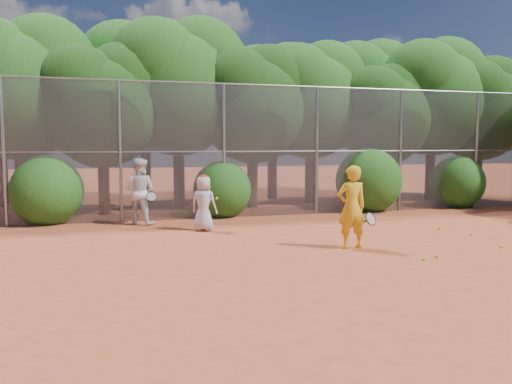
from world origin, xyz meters
name	(u,v)px	position (x,y,z in m)	size (l,w,h in m)	color
ground	(341,259)	(0.00, 0.00, 0.00)	(80.00, 80.00, 0.00)	#AC4526
fence_back	(252,150)	(-0.12, 6.00, 2.05)	(20.05, 0.09, 4.03)	gray
tree_1	(20,81)	(-6.94, 8.54, 4.16)	(4.64, 4.03, 6.35)	black
tree_2	(103,100)	(-4.45, 7.83, 3.58)	(3.99, 3.47, 5.47)	black
tree_3	(179,81)	(-1.94, 8.84, 4.40)	(4.89, 4.26, 6.70)	black
tree_4	(254,100)	(0.55, 8.24, 3.76)	(4.19, 3.64, 5.73)	black
tree_5	(312,95)	(3.06, 9.04, 4.05)	(4.51, 3.92, 6.17)	black
tree_6	(384,110)	(5.55, 8.03, 3.47)	(3.86, 3.36, 5.29)	black
tree_7	(433,92)	(8.06, 8.64, 4.28)	(4.77, 4.14, 6.53)	black
tree_8	(480,104)	(10.05, 8.34, 3.82)	(4.25, 3.70, 5.82)	black
tree_9	(0,83)	(-7.94, 10.84, 4.34)	(4.83, 4.20, 6.62)	black
tree_10	(146,81)	(-2.93, 11.05, 4.63)	(5.15, 4.48, 7.06)	black
tree_11	(273,96)	(2.06, 10.64, 4.16)	(4.64, 4.03, 6.35)	black
tree_12	(367,92)	(6.56, 11.24, 4.51)	(5.02, 4.37, 6.88)	black
bush_0	(47,188)	(-6.00, 6.30, 1.00)	(2.00, 2.00, 2.00)	#1B4F13
bush_1	(222,187)	(-1.00, 6.30, 0.90)	(1.80, 1.80, 1.80)	#1B4F13
bush_2	(368,178)	(4.00, 6.30, 1.10)	(2.20, 2.20, 2.20)	#1B4F13
bush_3	(457,180)	(7.50, 6.30, 0.95)	(1.90, 1.90, 1.90)	#1B4F13
player_yellow	(352,207)	(0.63, 0.85, 0.88)	(0.85, 0.55, 1.77)	gold
player_teen	(204,203)	(-2.00, 3.88, 0.72)	(0.83, 0.76, 1.45)	silver
player_white	(140,191)	(-3.52, 5.40, 0.91)	(1.11, 1.03, 1.83)	silver
ball_0	(439,229)	(3.90, 2.33, 0.03)	(0.07, 0.07, 0.07)	#B4D627
ball_1	(471,234)	(4.18, 1.47, 0.03)	(0.07, 0.07, 0.07)	#B4D627
ball_2	(437,256)	(1.83, -0.43, 0.03)	(0.07, 0.07, 0.07)	#B4D627
ball_3	(501,247)	(3.74, -0.01, 0.03)	(0.07, 0.07, 0.07)	#B4D627
ball_4	(424,259)	(1.45, -0.56, 0.03)	(0.07, 0.07, 0.07)	#B4D627
ball_5	(348,221)	(2.18, 4.07, 0.03)	(0.07, 0.07, 0.07)	#B4D627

